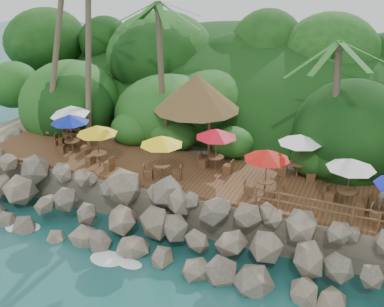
% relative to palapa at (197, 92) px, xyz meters
% --- Properties ---
extents(ground, '(140.00, 140.00, 0.00)m').
position_rel_palapa_xyz_m(ground, '(1.27, -9.65, -5.79)').
color(ground, '#19514F').
rests_on(ground, ground).
extents(land_base, '(32.00, 25.20, 2.10)m').
position_rel_palapa_xyz_m(land_base, '(1.27, 6.35, -4.74)').
color(land_base, gray).
rests_on(land_base, ground).
extents(jungle_hill, '(44.80, 28.00, 15.40)m').
position_rel_palapa_xyz_m(jungle_hill, '(1.27, 13.85, -5.79)').
color(jungle_hill, '#143811').
rests_on(jungle_hill, ground).
extents(seawall, '(29.00, 4.00, 2.30)m').
position_rel_palapa_xyz_m(seawall, '(1.27, -7.65, -4.64)').
color(seawall, gray).
rests_on(seawall, ground).
extents(terrace, '(26.00, 5.00, 0.20)m').
position_rel_palapa_xyz_m(terrace, '(1.27, -3.65, -3.59)').
color(terrace, brown).
rests_on(terrace, land_base).
extents(jungle_foliage, '(44.00, 16.00, 12.00)m').
position_rel_palapa_xyz_m(jungle_foliage, '(1.27, 5.35, -5.79)').
color(jungle_foliage, '#143811').
rests_on(jungle_foliage, ground).
extents(foam_line, '(25.20, 0.80, 0.06)m').
position_rel_palapa_xyz_m(foam_line, '(1.27, -9.35, -5.76)').
color(foam_line, white).
rests_on(foam_line, ground).
extents(palapa, '(5.32, 5.32, 4.60)m').
position_rel_palapa_xyz_m(palapa, '(0.00, 0.00, 0.00)').
color(palapa, brown).
rests_on(palapa, ground).
extents(dining_clusters, '(22.73, 5.48, 2.48)m').
position_rel_palapa_xyz_m(dining_clusters, '(3.09, -3.92, -1.43)').
color(dining_clusters, brown).
rests_on(dining_clusters, terrace).
extents(railing, '(8.30, 0.10, 1.00)m').
position_rel_palapa_xyz_m(railing, '(9.44, -6.00, -2.88)').
color(railing, brown).
rests_on(railing, terrace).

